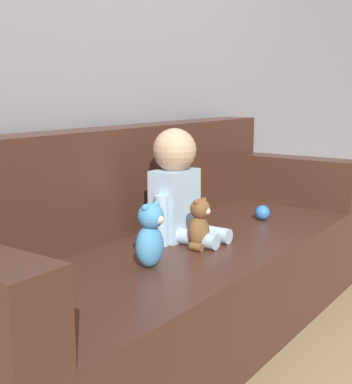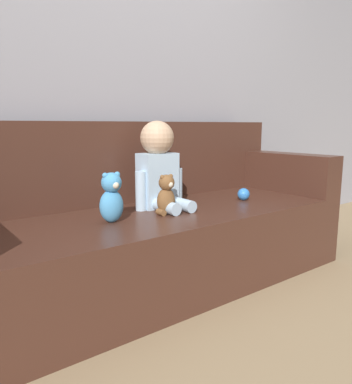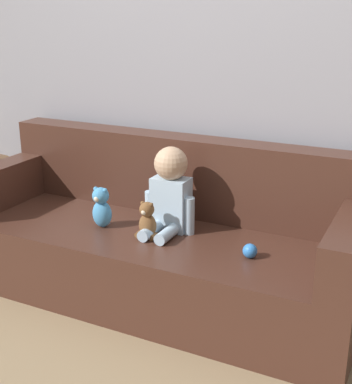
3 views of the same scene
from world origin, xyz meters
The scene contains 7 objects.
ground_plane centered at (0.00, 0.00, 0.00)m, with size 12.00×12.00×0.00m, color #9E8460.
wall_back centered at (0.00, 0.49, 1.30)m, with size 8.00×0.05×2.60m.
couch centered at (0.00, 0.06, 0.30)m, with size 2.18×0.80×0.85m.
person_baby centered at (0.07, 0.04, 0.61)m, with size 0.29×0.32×0.45m.
teddy_bear_brown centered at (0.01, -0.10, 0.49)m, with size 0.11×0.09×0.20m.
plush_toy_side centered at (-0.27, -0.09, 0.51)m, with size 0.11×0.10×0.23m.
toy_ball centered at (0.57, -0.10, 0.43)m, with size 0.07×0.07×0.07m.
Camera 2 is at (-1.03, -1.56, 0.83)m, focal length 35.00 mm.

